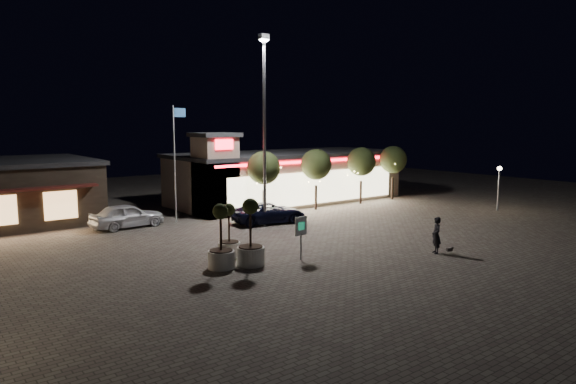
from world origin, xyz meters
TOP-DOWN VIEW (x-y plane):
  - ground at (0.00, 0.00)m, footprint 90.00×90.00m
  - retail_building at (9.51, 15.82)m, footprint 20.40×8.40m
  - floodlight_pole at (2.00, 8.00)m, footprint 0.60×0.40m
  - flagpole at (-1.90, 13.00)m, footprint 0.95×0.10m
  - lamp_post_east at (20.00, 2.00)m, footprint 0.36×0.36m
  - string_tree_a at (4.00, 11.00)m, footprint 2.42×2.42m
  - string_tree_b at (9.00, 11.00)m, footprint 2.42×2.42m
  - string_tree_c at (14.00, 11.00)m, footprint 2.42×2.42m
  - string_tree_d at (18.00, 11.00)m, footprint 2.42×2.42m
  - pickup_truck at (2.85, 8.75)m, footprint 5.44×3.25m
  - white_sedan at (-5.41, 13.09)m, footprint 4.83×2.24m
  - pedestrian at (5.03, -3.33)m, footprint 0.77×0.84m
  - dog at (5.63, -3.80)m, footprint 0.45×0.22m
  - planter_left at (-3.93, 0.69)m, footprint 1.32×1.32m
  - planter_mid at (-5.32, 1.09)m, footprint 1.25×1.25m
  - planter_right at (-3.93, 2.69)m, footprint 1.13×1.13m
  - valet_sign at (-1.41, -0.03)m, footprint 0.73×0.11m

SIDE VIEW (x-z plane):
  - ground at x=0.00m, z-range 0.00..0.00m
  - dog at x=5.63m, z-range 0.12..0.36m
  - pickup_truck at x=2.85m, z-range 0.00..1.42m
  - white_sedan at x=-5.41m, z-range 0.00..1.60m
  - planter_right at x=-3.93m, z-range -0.53..2.24m
  - planter_mid at x=-5.32m, z-range -0.59..2.49m
  - pedestrian at x=5.03m, z-range 0.00..1.93m
  - planter_left at x=-3.93m, z-range -0.62..2.63m
  - valet_sign at x=-1.41m, z-range 0.44..2.64m
  - retail_building at x=9.51m, z-range -0.84..5.26m
  - lamp_post_east at x=20.00m, z-range 0.72..4.20m
  - string_tree_a at x=4.00m, z-range 1.17..5.95m
  - string_tree_b at x=9.00m, z-range 1.17..5.95m
  - string_tree_c at x=14.00m, z-range 1.17..5.95m
  - string_tree_d at x=18.00m, z-range 1.17..5.95m
  - flagpole at x=-1.90m, z-range 0.74..8.74m
  - floodlight_pole at x=2.00m, z-range 0.83..13.21m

